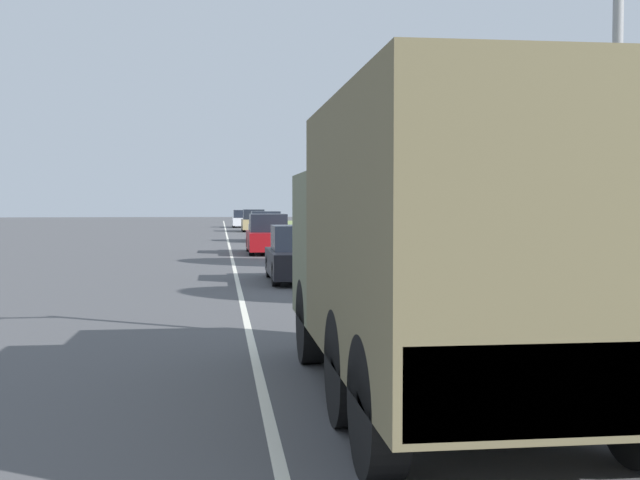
% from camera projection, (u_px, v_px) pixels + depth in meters
% --- Properties ---
extents(ground_plane, '(180.00, 180.00, 0.00)m').
position_uv_depth(ground_plane, '(229.00, 247.00, 39.48)').
color(ground_plane, '#4C4C4F').
extents(lane_centre_stripe, '(0.12, 120.00, 0.00)m').
position_uv_depth(lane_centre_stripe, '(229.00, 246.00, 39.48)').
color(lane_centre_stripe, silver).
rests_on(lane_centre_stripe, ground).
extents(sidewalk_right, '(1.80, 120.00, 0.12)m').
position_uv_depth(sidewalk_right, '(320.00, 245.00, 40.03)').
color(sidewalk_right, '#ADAAA3').
rests_on(sidewalk_right, ground).
extents(grass_strip_right, '(7.00, 120.00, 0.02)m').
position_uv_depth(grass_strip_right, '(406.00, 245.00, 40.58)').
color(grass_strip_right, olive).
rests_on(grass_strip_right, ground).
extents(military_truck, '(2.46, 6.76, 3.10)m').
position_uv_depth(military_truck, '(444.00, 243.00, 8.16)').
color(military_truck, '#606647').
rests_on(military_truck, ground).
extents(car_nearest_ahead, '(1.78, 3.95, 1.52)m').
position_uv_depth(car_nearest_ahead, '(302.00, 256.00, 21.76)').
color(car_nearest_ahead, black).
rests_on(car_nearest_ahead, ground).
extents(car_second_ahead, '(1.73, 4.48, 1.67)m').
position_uv_depth(car_second_ahead, '(268.00, 236.00, 33.99)').
color(car_second_ahead, maroon).
rests_on(car_second_ahead, ground).
extents(car_third_ahead, '(1.79, 4.05, 1.68)m').
position_uv_depth(car_third_ahead, '(266.00, 228.00, 45.12)').
color(car_third_ahead, silver).
rests_on(car_third_ahead, ground).
extents(car_fourth_ahead, '(1.78, 4.32, 1.68)m').
position_uv_depth(car_fourth_ahead, '(254.00, 222.00, 61.12)').
color(car_fourth_ahead, tan).
rests_on(car_fourth_ahead, ground).
extents(car_farthest_ahead, '(1.94, 4.02, 1.55)m').
position_uv_depth(car_farthest_ahead, '(243.00, 220.00, 71.90)').
color(car_farthest_ahead, silver).
rests_on(car_farthest_ahead, ground).
extents(lamp_post, '(1.69, 0.24, 6.10)m').
position_uv_depth(lamp_post, '(600.00, 73.00, 10.53)').
color(lamp_post, gray).
rests_on(lamp_post, sidewalk_right).
extents(tree_far_right, '(3.71, 3.71, 6.90)m').
position_uv_depth(tree_far_right, '(486.00, 111.00, 25.19)').
color(tree_far_right, '#4C3D2D').
rests_on(tree_far_right, grass_strip_right).
extents(utility_box, '(0.55, 0.45, 0.70)m').
position_uv_depth(utility_box, '(619.00, 307.00, 13.49)').
color(utility_box, '#3D7042').
rests_on(utility_box, grass_strip_right).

